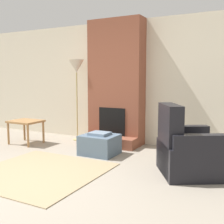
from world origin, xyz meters
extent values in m
plane|color=gray|center=(0.00, 0.00, 0.00)|extent=(24.00, 24.00, 0.00)
cube|color=beige|center=(0.00, 3.00, 1.30)|extent=(7.71, 0.06, 2.60)
cube|color=brown|center=(0.00, 2.78, 1.30)|extent=(1.18, 0.38, 2.60)
cube|color=brown|center=(0.00, 2.43, 0.10)|extent=(1.18, 0.31, 0.21)
cube|color=black|center=(0.00, 2.58, 0.49)|extent=(0.60, 0.02, 0.57)
cube|color=slate|center=(0.15, 1.82, 0.18)|extent=(0.63, 0.56, 0.36)
cube|color=slate|center=(0.15, 1.82, 0.39)|extent=(0.35, 0.31, 0.05)
cube|color=black|center=(1.86, 1.51, 0.23)|extent=(1.15, 1.16, 0.46)
cube|color=black|center=(1.58, 1.35, 0.51)|extent=(0.53, 0.70, 1.02)
cube|color=black|center=(2.03, 1.21, 0.33)|extent=(0.73, 0.52, 0.65)
cube|color=black|center=(1.68, 1.81, 0.33)|extent=(0.73, 0.52, 0.65)
cube|color=#9E7042|center=(-1.68, 1.83, 0.48)|extent=(0.64, 0.54, 0.04)
cylinder|color=#9E7042|center=(-1.95, 1.60, 0.23)|extent=(0.04, 0.04, 0.46)
cylinder|color=#9E7042|center=(-1.40, 1.60, 0.23)|extent=(0.04, 0.04, 0.46)
cylinder|color=#9E7042|center=(-1.95, 2.06, 0.23)|extent=(0.04, 0.04, 0.46)
cylinder|color=#9E7042|center=(-1.40, 2.06, 0.23)|extent=(0.04, 0.04, 0.46)
cylinder|color=tan|center=(-0.92, 2.64, 0.01)|extent=(0.20, 0.20, 0.02)
cylinder|color=tan|center=(-0.92, 2.64, 0.77)|extent=(0.03, 0.03, 1.50)
cone|color=beige|center=(-0.92, 2.64, 1.66)|extent=(0.33, 0.33, 0.28)
cube|color=#9E8966|center=(-0.16, 0.54, 0.01)|extent=(1.80, 1.79, 0.01)
camera|label=1|loc=(2.69, -2.53, 1.38)|focal=45.00mm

